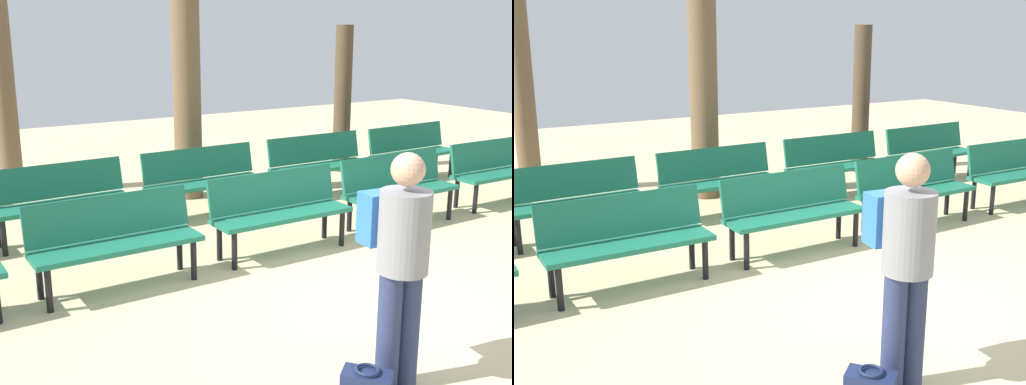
# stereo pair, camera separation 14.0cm
# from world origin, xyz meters

# --- Properties ---
(ground_plane) EXTENTS (24.00, 24.00, 0.00)m
(ground_plane) POSITION_xyz_m (0.00, 0.00, 0.00)
(ground_plane) COLOR #CCB789
(bench_r0_c1) EXTENTS (1.60, 0.49, 0.87)m
(bench_r0_c1) POSITION_xyz_m (-1.90, 1.56, 0.50)
(bench_r0_c1) COLOR #19664C
(bench_r0_c1) RESTS_ON ground_plane
(bench_r0_c2) EXTENTS (1.60, 0.48, 0.87)m
(bench_r0_c2) POSITION_xyz_m (-0.02, 1.58, 0.50)
(bench_r0_c2) COLOR #19664C
(bench_r0_c2) RESTS_ON ground_plane
(bench_r0_c3) EXTENTS (1.61, 0.50, 0.87)m
(bench_r0_c3) POSITION_xyz_m (1.79, 1.63, 0.50)
(bench_r0_c3) COLOR #19664C
(bench_r0_c3) RESTS_ON ground_plane
(bench_r0_c4) EXTENTS (1.61, 0.50, 0.87)m
(bench_r0_c4) POSITION_xyz_m (3.71, 1.65, 0.50)
(bench_r0_c4) COLOR #19664C
(bench_r0_c4) RESTS_ON ground_plane
(bench_r1_c1) EXTENTS (1.61, 0.52, 0.87)m
(bench_r1_c1) POSITION_xyz_m (-1.95, 3.26, 0.50)
(bench_r1_c1) COLOR #19664C
(bench_r1_c1) RESTS_ON ground_plane
(bench_r1_c2) EXTENTS (1.61, 0.50, 0.87)m
(bench_r1_c2) POSITION_xyz_m (-0.07, 3.29, 0.50)
(bench_r1_c2) COLOR #19664C
(bench_r1_c2) RESTS_ON ground_plane
(bench_r1_c3) EXTENTS (1.60, 0.50, 0.87)m
(bench_r1_c3) POSITION_xyz_m (1.84, 3.31, 0.50)
(bench_r1_c3) COLOR #19664C
(bench_r1_c3) RESTS_ON ground_plane
(bench_r1_c4) EXTENTS (1.61, 0.53, 0.87)m
(bench_r1_c4) POSITION_xyz_m (3.68, 3.29, 0.50)
(bench_r1_c4) COLOR #19664C
(bench_r1_c4) RESTS_ON ground_plane
(tree_1) EXTENTS (0.33, 0.33, 3.55)m
(tree_1) POSITION_xyz_m (-1.99, 5.75, 1.78)
(tree_1) COLOR brown
(tree_1) RESTS_ON ground_plane
(tree_2) EXTENTS (0.40, 0.40, 2.96)m
(tree_2) POSITION_xyz_m (0.17, 4.21, 1.48)
(tree_2) COLOR brown
(tree_2) RESTS_ON ground_plane
(tree_3) EXTENTS (0.29, 0.29, 2.44)m
(tree_3) POSITION_xyz_m (3.16, 4.42, 1.22)
(tree_3) COLOR #4C3A28
(tree_3) RESTS_ON ground_plane
(visitor_with_backpack) EXTENTS (0.38, 0.55, 1.65)m
(visitor_with_backpack) POSITION_xyz_m (-0.87, -1.11, 0.94)
(visitor_with_backpack) COLOR navy
(visitor_with_backpack) RESTS_ON ground_plane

